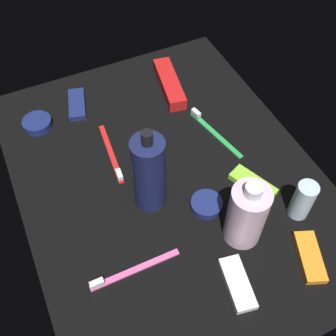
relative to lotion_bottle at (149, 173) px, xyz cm
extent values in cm
cube|color=black|center=(3.97, -5.93, -9.94)|extent=(84.00, 64.00, 1.20)
cylinder|color=#181E47|center=(0.00, 0.00, -0.17)|extent=(6.64, 6.64, 18.33)
cylinder|color=black|center=(0.00, 0.00, 10.39)|extent=(2.20, 2.20, 2.80)
cylinder|color=silver|center=(-15.17, -13.25, -2.20)|extent=(7.41, 7.41, 14.27)
cylinder|color=silver|center=(-15.17, -13.25, 6.03)|extent=(3.20, 3.20, 2.20)
cylinder|color=silver|center=(-15.87, -26.47, -4.74)|extent=(4.17, 4.17, 9.20)
cube|color=red|center=(15.37, 3.35, -8.89)|extent=(18.04, 2.78, 0.90)
cube|color=white|center=(7.90, 4.01, -7.84)|extent=(2.69, 1.32, 1.20)
cube|color=green|center=(10.23, -21.50, -8.89)|extent=(17.85, 4.99, 0.90)
cube|color=white|center=(17.55, -19.91, -7.84)|extent=(2.77, 1.63, 1.20)
cube|color=#E55999|center=(-13.46, 9.02, -8.89)|extent=(1.26, 18.00, 0.90)
cube|color=white|center=(-13.44, 16.52, -7.84)|extent=(1.11, 2.60, 1.20)
cube|color=red|center=(29.96, -18.44, -7.74)|extent=(18.10, 7.42, 3.20)
cube|color=#8CD133|center=(-6.23, -21.58, -8.59)|extent=(11.14, 7.73, 1.50)
cube|color=navy|center=(33.70, 5.71, -8.59)|extent=(11.08, 6.57, 1.50)
cube|color=orange|center=(-25.44, -22.30, -8.59)|extent=(11.14, 7.55, 1.50)
cube|color=white|center=(-24.11, -7.00, -8.59)|extent=(10.95, 5.81, 1.50)
cylinder|color=navy|center=(-6.58, -9.90, -8.50)|extent=(6.72, 6.72, 1.68)
cylinder|color=navy|center=(31.16, 16.48, -8.34)|extent=(6.99, 6.99, 2.01)
camera|label=1|loc=(-44.66, 16.74, 64.40)|focal=43.82mm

